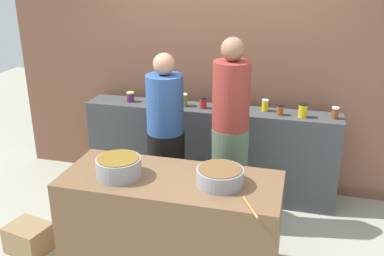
% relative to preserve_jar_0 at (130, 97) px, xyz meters
% --- Properties ---
extents(ground, '(12.00, 12.00, 0.00)m').
position_rel_preserve_jar_0_xyz_m(ground, '(0.89, -1.09, -1.05)').
color(ground, '#9E9D8A').
extents(storefront_wall, '(4.80, 0.12, 3.00)m').
position_rel_preserve_jar_0_xyz_m(storefront_wall, '(0.89, 0.36, 0.45)').
color(storefront_wall, brown).
rests_on(storefront_wall, ground).
extents(display_shelf, '(2.70, 0.36, 1.00)m').
position_rel_preserve_jar_0_xyz_m(display_shelf, '(0.89, 0.01, -0.55)').
color(display_shelf, '#3D4043').
rests_on(display_shelf, ground).
extents(prep_table, '(1.70, 0.70, 0.88)m').
position_rel_preserve_jar_0_xyz_m(prep_table, '(0.89, -1.39, -0.61)').
color(prep_table, brown).
rests_on(prep_table, ground).
extents(preserve_jar_0, '(0.08, 0.08, 0.11)m').
position_rel_preserve_jar_0_xyz_m(preserve_jar_0, '(0.00, 0.00, 0.00)').
color(preserve_jar_0, '#541D4E').
rests_on(preserve_jar_0, display_shelf).
extents(preserve_jar_1, '(0.08, 0.08, 0.10)m').
position_rel_preserve_jar_0_xyz_m(preserve_jar_1, '(0.46, 0.07, -0.00)').
color(preserve_jar_1, orange).
rests_on(preserve_jar_1, display_shelf).
extents(preserve_jar_2, '(0.09, 0.09, 0.13)m').
position_rel_preserve_jar_0_xyz_m(preserve_jar_2, '(0.60, -0.00, 0.01)').
color(preserve_jar_2, olive).
rests_on(preserve_jar_2, display_shelf).
extents(preserve_jar_3, '(0.08, 0.08, 0.12)m').
position_rel_preserve_jar_0_xyz_m(preserve_jar_3, '(0.82, -0.02, 0.01)').
color(preserve_jar_3, '#AC2526').
rests_on(preserve_jar_3, display_shelf).
extents(preserve_jar_4, '(0.08, 0.08, 0.11)m').
position_rel_preserve_jar_0_xyz_m(preserve_jar_4, '(1.14, -0.03, -0.00)').
color(preserve_jar_4, '#2A4833').
rests_on(preserve_jar_4, display_shelf).
extents(preserve_jar_5, '(0.07, 0.07, 0.12)m').
position_rel_preserve_jar_0_xyz_m(preserve_jar_5, '(1.46, 0.05, 0.01)').
color(preserve_jar_5, gold).
rests_on(preserve_jar_5, display_shelf).
extents(preserve_jar_6, '(0.07, 0.07, 0.11)m').
position_rel_preserve_jar_0_xyz_m(preserve_jar_6, '(1.62, -0.04, 0.00)').
color(preserve_jar_6, '#954418').
rests_on(preserve_jar_6, display_shelf).
extents(preserve_jar_7, '(0.09, 0.09, 0.14)m').
position_rel_preserve_jar_0_xyz_m(preserve_jar_7, '(1.84, -0.05, 0.02)').
color(preserve_jar_7, gold).
rests_on(preserve_jar_7, display_shelf).
extents(preserve_jar_8, '(0.07, 0.07, 0.12)m').
position_rel_preserve_jar_0_xyz_m(preserve_jar_8, '(2.14, -0.01, 0.00)').
color(preserve_jar_8, brown).
rests_on(preserve_jar_8, display_shelf).
extents(cooking_pot_left, '(0.35, 0.35, 0.16)m').
position_rel_preserve_jar_0_xyz_m(cooking_pot_left, '(0.50, -1.47, -0.10)').
color(cooking_pot_left, gray).
rests_on(cooking_pot_left, prep_table).
extents(cooking_pot_center, '(0.35, 0.35, 0.13)m').
position_rel_preserve_jar_0_xyz_m(cooking_pot_center, '(1.28, -1.40, -0.11)').
color(cooking_pot_center, gray).
rests_on(cooking_pot_center, prep_table).
extents(wooden_spoon, '(0.14, 0.25, 0.02)m').
position_rel_preserve_jar_0_xyz_m(wooden_spoon, '(1.55, -1.68, -0.17)').
color(wooden_spoon, '#9E703D').
rests_on(wooden_spoon, prep_table).
extents(cook_with_tongs, '(0.37, 0.37, 1.67)m').
position_rel_preserve_jar_0_xyz_m(cook_with_tongs, '(0.58, -0.55, -0.30)').
color(cook_with_tongs, black).
rests_on(cook_with_tongs, ground).
extents(cook_in_cap, '(0.35, 0.35, 1.84)m').
position_rel_preserve_jar_0_xyz_m(cook_in_cap, '(1.21, -0.56, -0.21)').
color(cook_in_cap, '#4F644B').
rests_on(cook_in_cap, ground).
extents(bread_crate, '(0.41, 0.36, 0.25)m').
position_rel_preserve_jar_0_xyz_m(bread_crate, '(-0.43, -1.44, -0.93)').
color(bread_crate, olive).
rests_on(bread_crate, ground).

